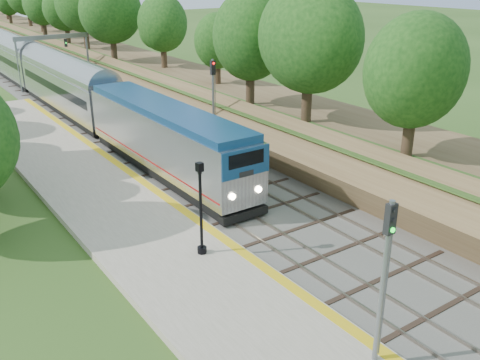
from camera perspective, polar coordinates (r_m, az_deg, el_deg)
ground at (r=22.04m, az=21.99°, el=-17.08°), size 320.00×320.00×0.00m
trackbed at (r=71.85m, az=-20.42°, el=9.78°), size 9.50×170.00×0.28m
platform at (r=29.55m, az=-10.79°, el=-4.93°), size 6.40×68.00×0.38m
yellow_stripe at (r=30.57m, az=-5.96°, el=-3.29°), size 0.55×68.00×0.01m
embankment at (r=74.02m, az=-14.29°, el=12.27°), size 10.64×170.00×11.70m
signal_gantry at (r=66.46m, az=-19.38°, el=13.23°), size 8.40×0.38×6.20m
lamppost_far at (r=25.26m, az=-4.19°, el=-3.64°), size 0.46×0.46×4.64m
signal_platform at (r=18.34m, az=15.21°, el=-8.88°), size 0.36×0.29×6.12m
signal_farside at (r=42.00m, az=-2.87°, el=9.25°), size 0.37×0.29×6.69m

